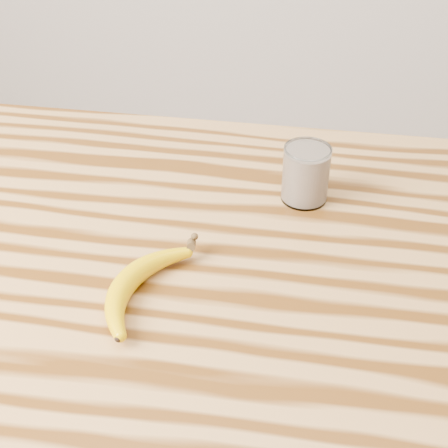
# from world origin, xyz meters

# --- Properties ---
(table) EXTENTS (1.20, 0.80, 0.90)m
(table) POSITION_xyz_m (0.00, 0.00, 0.77)
(table) COLOR #AE7D44
(table) RESTS_ON ground
(smoothie_glass) EXTENTS (0.08, 0.08, 0.10)m
(smoothie_glass) POSITION_xyz_m (0.12, 0.15, 0.95)
(smoothie_glass) COLOR white
(smoothie_glass) RESTS_ON table
(banana) EXTENTS (0.16, 0.28, 0.03)m
(banana) POSITION_xyz_m (-0.11, -0.11, 0.92)
(banana) COLOR #DCAB00
(banana) RESTS_ON table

